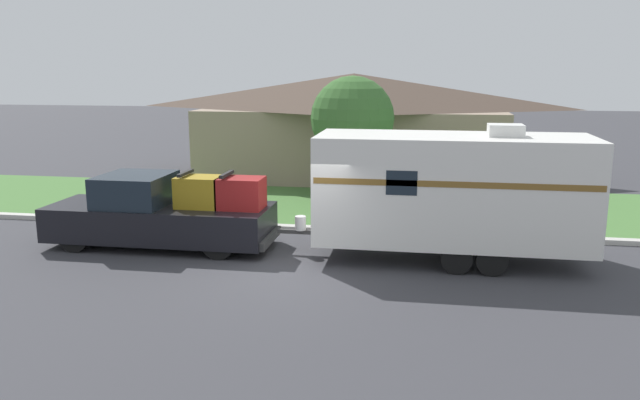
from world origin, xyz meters
TOP-DOWN VIEW (x-y plane):
  - ground_plane at (0.00, 0.00)m, footprint 120.00×120.00m
  - curb_strip at (0.00, 3.75)m, footprint 80.00×0.30m
  - lawn_strip at (0.00, 7.40)m, footprint 80.00×7.00m
  - house_across_street at (-0.15, 13.45)m, footprint 13.51×6.97m
  - pickup_truck at (-3.85, 1.57)m, footprint 5.98×2.07m
  - travel_trailer at (3.60, 1.57)m, footprint 7.59×2.40m
  - mailbox at (5.89, 4.81)m, footprint 0.48×0.20m
  - tree_in_yard at (0.53, 7.03)m, footprint 2.76×2.76m

SIDE VIEW (x-z plane):
  - ground_plane at x=0.00m, z-range 0.00..0.00m
  - lawn_strip at x=0.00m, z-range 0.00..0.03m
  - curb_strip at x=0.00m, z-range 0.00..0.14m
  - pickup_truck at x=-3.85m, z-range -0.13..1.90m
  - mailbox at x=5.89m, z-range 0.36..1.72m
  - travel_trailer at x=3.60m, z-range 0.10..3.46m
  - house_across_street at x=-0.15m, z-range 0.08..4.50m
  - tree_in_yard at x=0.53m, z-range 0.81..5.22m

